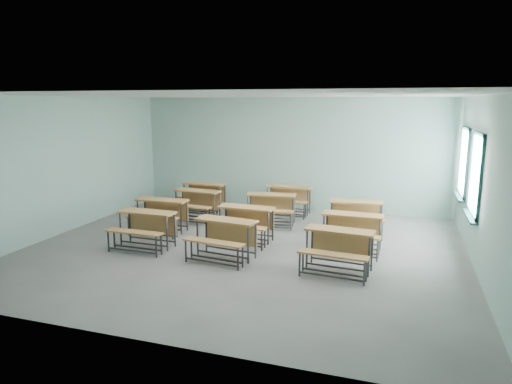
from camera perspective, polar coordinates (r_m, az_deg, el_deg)
room at (r=9.40m, az=-1.04°, el=2.20°), size 9.04×8.04×3.24m
desk_unit_r0c0 at (r=9.99m, az=-13.78°, el=-3.90°), size 1.26×0.87×0.78m
desk_unit_r0c1 at (r=9.06m, az=-4.10°, el=-5.15°), size 1.34×0.98×0.78m
desk_unit_r0c2 at (r=8.48m, az=10.22°, el=-6.46°), size 1.31×0.94×0.78m
desk_unit_r1c0 at (r=11.12m, az=-11.91°, el=-2.29°), size 1.26×0.86×0.78m
desk_unit_r1c1 at (r=10.13m, az=-1.44°, el=-3.37°), size 1.27×0.87×0.78m
desk_unit_r1c2 at (r=9.68m, az=11.86°, el=-4.30°), size 1.26×0.86×0.78m
desk_unit_r2c0 at (r=12.10m, az=-7.55°, el=-1.05°), size 1.31×0.93×0.78m
desk_unit_r2c1 at (r=11.51m, az=1.84°, el=-1.59°), size 1.34×0.99×0.78m
desk_unit_r2c2 at (r=10.96m, az=12.42°, el=-2.51°), size 1.33×0.97×0.78m
desk_unit_r3c0 at (r=13.18m, az=-6.67°, el=-0.03°), size 1.26×0.86×0.78m
desk_unit_r3c1 at (r=12.63m, az=4.00°, el=-0.47°), size 1.25×0.85×0.78m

